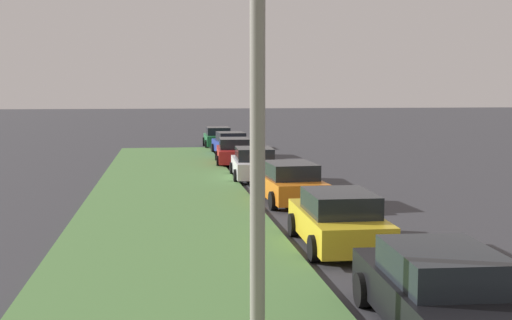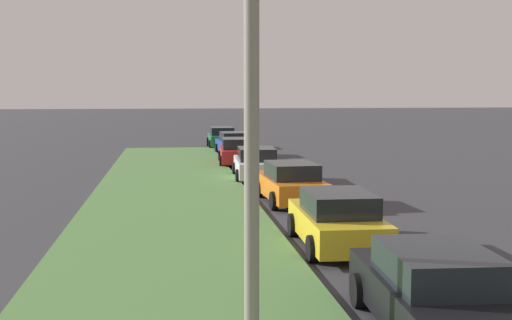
{
  "view_description": "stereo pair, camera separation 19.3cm",
  "coord_description": "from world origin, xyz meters",
  "px_view_note": "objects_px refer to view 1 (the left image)",
  "views": [
    {
      "loc": [
        -4.53,
        6.23,
        3.97
      ],
      "look_at": [
        13.86,
        3.52,
        1.98
      ],
      "focal_mm": 44.66,
      "sensor_mm": 36.0,
      "label": 1
    },
    {
      "loc": [
        -4.56,
        6.04,
        3.97
      ],
      "look_at": [
        13.86,
        3.52,
        1.98
      ],
      "focal_mm": 44.66,
      "sensor_mm": 36.0,
      "label": 2
    }
  ],
  "objects_px": {
    "parked_car_yellow": "(338,220)",
    "parked_car_blue": "(230,144)",
    "parked_car_black": "(438,291)",
    "parked_car_red": "(234,152)",
    "parked_car_green": "(218,137)",
    "parked_car_white": "(254,164)",
    "parked_car_orange": "(290,183)",
    "streetlight": "(280,65)"
  },
  "relations": [
    {
      "from": "parked_car_blue",
      "to": "streetlight",
      "type": "bearing_deg",
      "value": 172.42
    },
    {
      "from": "parked_car_black",
      "to": "parked_car_yellow",
      "type": "relative_size",
      "value": 1.01
    },
    {
      "from": "parked_car_yellow",
      "to": "parked_car_red",
      "type": "relative_size",
      "value": 0.99
    },
    {
      "from": "parked_car_black",
      "to": "parked_car_red",
      "type": "height_order",
      "value": "same"
    },
    {
      "from": "parked_car_black",
      "to": "parked_car_blue",
      "type": "bearing_deg",
      "value": 3.72
    },
    {
      "from": "parked_car_yellow",
      "to": "parked_car_blue",
      "type": "bearing_deg",
      "value": 1.84
    },
    {
      "from": "parked_car_black",
      "to": "parked_car_yellow",
      "type": "height_order",
      "value": "same"
    },
    {
      "from": "parked_car_red",
      "to": "streetlight",
      "type": "distance_m",
      "value": 25.14
    },
    {
      "from": "parked_car_yellow",
      "to": "parked_car_green",
      "type": "distance_m",
      "value": 30.06
    },
    {
      "from": "parked_car_orange",
      "to": "parked_car_red",
      "type": "distance_m",
      "value": 12.3
    },
    {
      "from": "parked_car_yellow",
      "to": "parked_car_green",
      "type": "bearing_deg",
      "value": 2.28
    },
    {
      "from": "parked_car_yellow",
      "to": "parked_car_blue",
      "type": "distance_m",
      "value": 24.22
    },
    {
      "from": "parked_car_orange",
      "to": "parked_car_green",
      "type": "xyz_separation_m",
      "value": [
        23.36,
        0.56,
        0.0
      ]
    },
    {
      "from": "parked_car_orange",
      "to": "streetlight",
      "type": "xyz_separation_m",
      "value": [
        -12.49,
        2.68,
        3.67
      ]
    },
    {
      "from": "parked_car_orange",
      "to": "streetlight",
      "type": "distance_m",
      "value": 13.29
    },
    {
      "from": "parked_car_black",
      "to": "parked_car_orange",
      "type": "bearing_deg",
      "value": 3.06
    },
    {
      "from": "parked_car_black",
      "to": "streetlight",
      "type": "xyz_separation_m",
      "value": [
        0.12,
        2.63,
        3.67
      ]
    },
    {
      "from": "parked_car_yellow",
      "to": "parked_car_white",
      "type": "relative_size",
      "value": 0.99
    },
    {
      "from": "parked_car_white",
      "to": "parked_car_red",
      "type": "relative_size",
      "value": 1.0
    },
    {
      "from": "parked_car_black",
      "to": "parked_car_blue",
      "type": "distance_m",
      "value": 30.13
    },
    {
      "from": "parked_car_orange",
      "to": "parked_car_blue",
      "type": "distance_m",
      "value": 17.52
    },
    {
      "from": "parked_car_red",
      "to": "parked_car_white",
      "type": "bearing_deg",
      "value": -174.71
    },
    {
      "from": "parked_car_white",
      "to": "parked_car_blue",
      "type": "relative_size",
      "value": 1.0
    },
    {
      "from": "parked_car_blue",
      "to": "parked_car_black",
      "type": "bearing_deg",
      "value": 177.43
    },
    {
      "from": "parked_car_orange",
      "to": "parked_car_white",
      "type": "relative_size",
      "value": 1.0
    },
    {
      "from": "parked_car_yellow",
      "to": "parked_car_green",
      "type": "xyz_separation_m",
      "value": [
        30.06,
        0.47,
        0.0
      ]
    },
    {
      "from": "parked_car_white",
      "to": "parked_car_red",
      "type": "distance_m",
      "value": 6.05
    },
    {
      "from": "parked_car_yellow",
      "to": "parked_car_white",
      "type": "distance_m",
      "value": 12.94
    },
    {
      "from": "parked_car_red",
      "to": "parked_car_blue",
      "type": "distance_m",
      "value": 5.24
    },
    {
      "from": "parked_car_yellow",
      "to": "parked_car_red",
      "type": "bearing_deg",
      "value": 2.99
    },
    {
      "from": "parked_car_orange",
      "to": "streetlight",
      "type": "height_order",
      "value": "streetlight"
    },
    {
      "from": "streetlight",
      "to": "parked_car_yellow",
      "type": "bearing_deg",
      "value": -24.14
    },
    {
      "from": "parked_car_yellow",
      "to": "streetlight",
      "type": "xyz_separation_m",
      "value": [
        -5.8,
        2.6,
        3.67
      ]
    },
    {
      "from": "parked_car_green",
      "to": "parked_car_blue",
      "type": "bearing_deg",
      "value": -176.86
    },
    {
      "from": "parked_car_green",
      "to": "streetlight",
      "type": "bearing_deg",
      "value": 177.0
    },
    {
      "from": "parked_car_black",
      "to": "parked_car_green",
      "type": "distance_m",
      "value": 35.98
    },
    {
      "from": "parked_car_black",
      "to": "parked_car_green",
      "type": "bearing_deg",
      "value": 4.09
    },
    {
      "from": "parked_car_black",
      "to": "parked_car_orange",
      "type": "xyz_separation_m",
      "value": [
        12.61,
        -0.05,
        0.0
      ]
    },
    {
      "from": "parked_car_red",
      "to": "parked_car_green",
      "type": "bearing_deg",
      "value": 2.89
    },
    {
      "from": "parked_car_orange",
      "to": "parked_car_yellow",
      "type": "bearing_deg",
      "value": 176.4
    },
    {
      "from": "parked_car_blue",
      "to": "parked_car_green",
      "type": "bearing_deg",
      "value": -0.25
    },
    {
      "from": "parked_car_orange",
      "to": "parked_car_green",
      "type": "distance_m",
      "value": 23.37
    }
  ]
}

